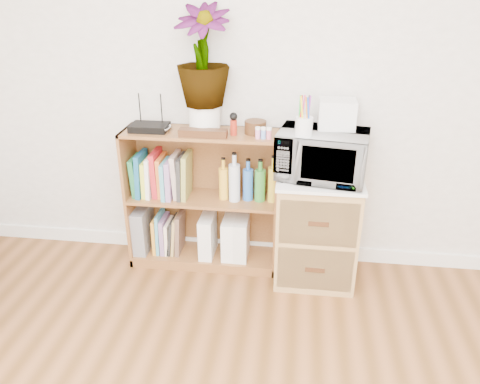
# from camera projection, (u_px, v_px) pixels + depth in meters

# --- Properties ---
(skirting_board) EXTENTS (4.00, 0.02, 0.10)m
(skirting_board) POSITION_uv_depth(u_px,v_px,m) (257.00, 247.00, 3.37)
(skirting_board) COLOR white
(skirting_board) RESTS_ON ground
(bookshelf) EXTENTS (1.00, 0.30, 0.95)m
(bookshelf) POSITION_uv_depth(u_px,v_px,m) (203.00, 200.00, 3.11)
(bookshelf) COLOR brown
(bookshelf) RESTS_ON ground
(wicker_unit) EXTENTS (0.50, 0.45, 0.70)m
(wicker_unit) POSITION_uv_depth(u_px,v_px,m) (316.00, 229.00, 3.01)
(wicker_unit) COLOR #9E7542
(wicker_unit) RESTS_ON ground
(microwave) EXTENTS (0.57, 0.43, 0.29)m
(microwave) POSITION_uv_depth(u_px,v_px,m) (322.00, 155.00, 2.78)
(microwave) COLOR white
(microwave) RESTS_ON wicker_unit
(pen_cup) EXTENTS (0.10, 0.10, 0.11)m
(pen_cup) POSITION_uv_depth(u_px,v_px,m) (304.00, 126.00, 2.63)
(pen_cup) COLOR white
(pen_cup) RESTS_ON microwave
(small_appliance) EXTENTS (0.21, 0.18, 0.17)m
(small_appliance) POSITION_uv_depth(u_px,v_px,m) (337.00, 114.00, 2.75)
(small_appliance) COLOR silver
(small_appliance) RESTS_ON microwave
(router) EXTENTS (0.23, 0.16, 0.04)m
(router) POSITION_uv_depth(u_px,v_px,m) (150.00, 127.00, 2.92)
(router) COLOR black
(router) RESTS_ON bookshelf
(white_bowl) EXTENTS (0.13, 0.13, 0.03)m
(white_bowl) POSITION_uv_depth(u_px,v_px,m) (160.00, 129.00, 2.90)
(white_bowl) COLOR white
(white_bowl) RESTS_ON bookshelf
(plant_pot) EXTENTS (0.19, 0.19, 0.16)m
(plant_pot) POSITION_uv_depth(u_px,v_px,m) (205.00, 118.00, 2.89)
(plant_pot) COLOR white
(plant_pot) RESTS_ON bookshelf
(potted_plant) EXTENTS (0.33, 0.33, 0.58)m
(potted_plant) POSITION_uv_depth(u_px,v_px,m) (202.00, 56.00, 2.73)
(potted_plant) COLOR #396B2B
(potted_plant) RESTS_ON plant_pot
(trinket_box) EXTENTS (0.29, 0.07, 0.05)m
(trinket_box) POSITION_uv_depth(u_px,v_px,m) (203.00, 133.00, 2.80)
(trinket_box) COLOR #331A0E
(trinket_box) RESTS_ON bookshelf
(kokeshi_doll) EXTENTS (0.04, 0.04, 0.09)m
(kokeshi_doll) POSITION_uv_depth(u_px,v_px,m) (234.00, 128.00, 2.83)
(kokeshi_doll) COLOR #9D2313
(kokeshi_doll) RESTS_ON bookshelf
(wooden_bowl) EXTENTS (0.13, 0.13, 0.08)m
(wooden_bowl) POSITION_uv_depth(u_px,v_px,m) (255.00, 127.00, 2.86)
(wooden_bowl) COLOR #39220F
(wooden_bowl) RESTS_ON bookshelf
(paint_jars) EXTENTS (0.11, 0.04, 0.06)m
(paint_jars) POSITION_uv_depth(u_px,v_px,m) (263.00, 134.00, 2.77)
(paint_jars) COLOR #D1747C
(paint_jars) RESTS_ON bookshelf
(file_box) EXTENTS (0.09, 0.25, 0.31)m
(file_box) POSITION_uv_depth(u_px,v_px,m) (143.00, 229.00, 3.26)
(file_box) COLOR slate
(file_box) RESTS_ON bookshelf
(magazine_holder_left) EXTENTS (0.09, 0.23, 0.29)m
(magazine_holder_left) POSITION_uv_depth(u_px,v_px,m) (208.00, 235.00, 3.21)
(magazine_holder_left) COLOR white
(magazine_holder_left) RESTS_ON bookshelf
(magazine_holder_mid) EXTENTS (0.09, 0.22, 0.28)m
(magazine_holder_mid) POSITION_uv_depth(u_px,v_px,m) (230.00, 237.00, 3.19)
(magazine_holder_mid) COLOR white
(magazine_holder_mid) RESTS_ON bookshelf
(magazine_holder_right) EXTENTS (0.09, 0.23, 0.28)m
(magazine_holder_right) POSITION_uv_depth(u_px,v_px,m) (242.00, 238.00, 3.18)
(magazine_holder_right) COLOR silver
(magazine_holder_right) RESTS_ON bookshelf
(cookbooks) EXTENTS (0.39, 0.20, 0.30)m
(cookbooks) POSITION_uv_depth(u_px,v_px,m) (162.00, 176.00, 3.07)
(cookbooks) COLOR #1F743F
(cookbooks) RESTS_ON bookshelf
(liquor_bottles) EXTENTS (0.46, 0.07, 0.32)m
(liquor_bottles) POSITION_uv_depth(u_px,v_px,m) (255.00, 179.00, 3.00)
(liquor_bottles) COLOR gold
(liquor_bottles) RESTS_ON bookshelf
(lower_books) EXTENTS (0.20, 0.19, 0.30)m
(lower_books) POSITION_uv_depth(u_px,v_px,m) (169.00, 233.00, 3.25)
(lower_books) COLOR orange
(lower_books) RESTS_ON bookshelf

